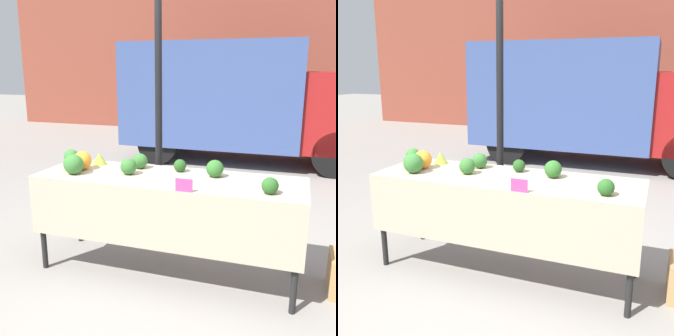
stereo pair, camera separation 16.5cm
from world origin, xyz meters
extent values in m
plane|color=gray|center=(0.00, 0.00, 0.00)|extent=(40.00, 40.00, 0.00)
cube|color=brown|center=(0.00, 8.59, 2.81)|extent=(16.00, 0.60, 5.62)
cylinder|color=black|center=(-0.30, 0.59, 1.26)|extent=(0.07, 0.07, 2.52)
cube|color=#384C84|center=(-0.61, 4.68, 1.32)|extent=(3.35, 1.91, 1.93)
cylinder|color=black|center=(-1.53, 3.91, 0.39)|extent=(0.79, 0.22, 0.79)
cylinder|color=black|center=(-1.53, 5.45, 0.39)|extent=(0.79, 0.22, 0.79)
cube|color=tan|center=(0.00, 0.00, 0.87)|extent=(2.31, 0.74, 0.03)
cube|color=tan|center=(0.00, -0.36, 0.62)|extent=(2.31, 0.01, 0.49)
cylinder|color=black|center=(-1.10, -0.31, 0.43)|extent=(0.05, 0.05, 0.86)
cylinder|color=black|center=(1.10, -0.31, 0.43)|extent=(0.05, 0.05, 0.86)
cylinder|color=black|center=(-1.10, 0.31, 0.43)|extent=(0.05, 0.05, 0.86)
cylinder|color=black|center=(1.10, 0.31, 0.43)|extent=(0.05, 0.05, 0.86)
sphere|color=orange|center=(-0.83, -0.01, 0.98)|extent=(0.17, 0.17, 0.17)
cone|color=#93B238|center=(-0.78, 0.22, 0.95)|extent=(0.15, 0.15, 0.12)
sphere|color=#285B23|center=(0.87, -0.20, 0.95)|extent=(0.13, 0.13, 0.13)
sphere|color=#336B2D|center=(-0.36, -0.03, 0.96)|extent=(0.14, 0.14, 0.14)
sphere|color=#23511E|center=(0.04, 0.20, 0.95)|extent=(0.11, 0.11, 0.11)
sphere|color=#387533|center=(-1.06, 0.16, 0.96)|extent=(0.14, 0.14, 0.14)
sphere|color=#387533|center=(-0.82, -0.18, 0.98)|extent=(0.18, 0.18, 0.18)
sphere|color=#336B2D|center=(-0.34, 0.20, 0.96)|extent=(0.14, 0.14, 0.14)
sphere|color=#2D6628|center=(0.38, 0.13, 0.97)|extent=(0.15, 0.15, 0.15)
cube|color=#E53D84|center=(0.25, -0.36, 0.94)|extent=(0.14, 0.01, 0.10)
camera|label=1|loc=(1.05, -3.09, 1.80)|focal=42.00mm
camera|label=2|loc=(1.20, -3.03, 1.80)|focal=42.00mm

